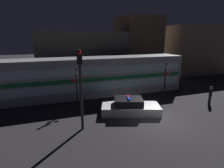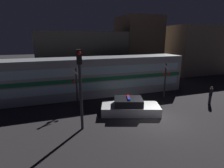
{
  "view_description": "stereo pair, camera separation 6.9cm",
  "coord_description": "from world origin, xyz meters",
  "px_view_note": "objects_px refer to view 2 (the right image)",
  "views": [
    {
      "loc": [
        -7.08,
        -10.19,
        6.03
      ],
      "look_at": [
        -2.1,
        4.74,
        1.8
      ],
      "focal_mm": 28.0,
      "sensor_mm": 36.0,
      "label": 1
    },
    {
      "loc": [
        -7.02,
        -10.21,
        6.03
      ],
      "look_at": [
        -2.1,
        4.74,
        1.8
      ],
      "focal_mm": 28.0,
      "sensor_mm": 36.0,
      "label": 2
    }
  ],
  "objects_px": {
    "crossing_signal_near": "(165,79)",
    "traffic_light_corner": "(80,83)",
    "pedestrian": "(211,95)",
    "police_car": "(130,107)",
    "train": "(98,76)"
  },
  "relations": [
    {
      "from": "pedestrian",
      "to": "traffic_light_corner",
      "type": "relative_size",
      "value": 0.31
    },
    {
      "from": "traffic_light_corner",
      "to": "police_car",
      "type": "bearing_deg",
      "value": 17.87
    },
    {
      "from": "pedestrian",
      "to": "train",
      "type": "bearing_deg",
      "value": 146.36
    },
    {
      "from": "train",
      "to": "traffic_light_corner",
      "type": "bearing_deg",
      "value": -112.08
    },
    {
      "from": "police_car",
      "to": "pedestrian",
      "type": "bearing_deg",
      "value": 15.34
    },
    {
      "from": "police_car",
      "to": "traffic_light_corner",
      "type": "xyz_separation_m",
      "value": [
        -4.08,
        -1.32,
        2.72
      ]
    },
    {
      "from": "train",
      "to": "crossing_signal_near",
      "type": "bearing_deg",
      "value": -26.66
    },
    {
      "from": "train",
      "to": "traffic_light_corner",
      "type": "relative_size",
      "value": 3.55
    },
    {
      "from": "pedestrian",
      "to": "police_car",
      "type": "bearing_deg",
      "value": 177.11
    },
    {
      "from": "crossing_signal_near",
      "to": "traffic_light_corner",
      "type": "distance_m",
      "value": 9.97
    },
    {
      "from": "police_car",
      "to": "crossing_signal_near",
      "type": "bearing_deg",
      "value": 45.3
    },
    {
      "from": "police_car",
      "to": "train",
      "type": "bearing_deg",
      "value": 120.42
    },
    {
      "from": "train",
      "to": "pedestrian",
      "type": "xyz_separation_m",
      "value": [
        9.17,
        -6.1,
        -1.14
      ]
    },
    {
      "from": "police_car",
      "to": "crossing_signal_near",
      "type": "distance_m",
      "value": 5.82
    },
    {
      "from": "traffic_light_corner",
      "to": "crossing_signal_near",
      "type": "bearing_deg",
      "value": 23.1
    }
  ]
}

